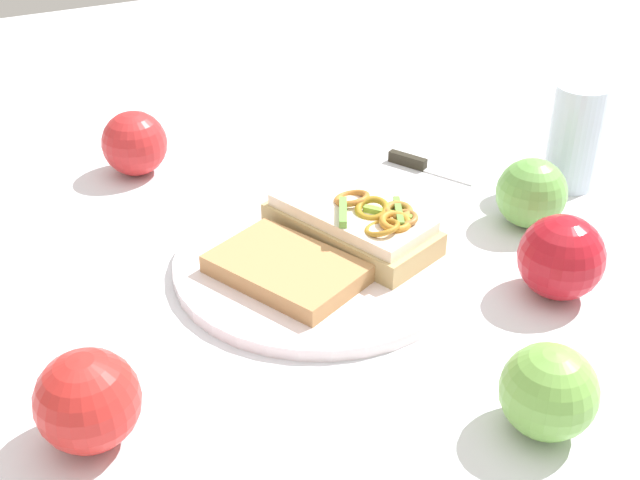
{
  "coord_description": "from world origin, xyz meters",
  "views": [
    {
      "loc": [
        -0.62,
        0.31,
        0.46
      ],
      "look_at": [
        0.0,
        0.0,
        0.03
      ],
      "focal_mm": 46.75,
      "sensor_mm": 36.0,
      "label": 1
    }
  ],
  "objects_px": {
    "apple_1": "(561,257)",
    "knife": "(418,164)",
    "plate": "(320,262)",
    "drinking_glass": "(575,137)",
    "apple_0": "(135,143)",
    "bread_slice_side": "(287,269)",
    "apple_4": "(549,392)",
    "apple_2": "(531,193)",
    "sandwich": "(354,223)",
    "apple_3": "(88,401)"
  },
  "relations": [
    {
      "from": "apple_1",
      "to": "knife",
      "type": "xyz_separation_m",
      "value": [
        0.28,
        -0.02,
        -0.03
      ]
    },
    {
      "from": "plate",
      "to": "apple_1",
      "type": "relative_size",
      "value": 3.58
    },
    {
      "from": "drinking_glass",
      "to": "knife",
      "type": "bearing_deg",
      "value": 50.01
    },
    {
      "from": "apple_0",
      "to": "bread_slice_side",
      "type": "bearing_deg",
      "value": -168.51
    },
    {
      "from": "apple_4",
      "to": "drinking_glass",
      "type": "xyz_separation_m",
      "value": [
        0.3,
        -0.29,
        0.02
      ]
    },
    {
      "from": "plate",
      "to": "bread_slice_side",
      "type": "bearing_deg",
      "value": 110.44
    },
    {
      "from": "apple_2",
      "to": "knife",
      "type": "xyz_separation_m",
      "value": [
        0.17,
        0.04,
        -0.03
      ]
    },
    {
      "from": "apple_2",
      "to": "apple_4",
      "type": "xyz_separation_m",
      "value": [
        -0.25,
        0.19,
        -0.0
      ]
    },
    {
      "from": "knife",
      "to": "apple_4",
      "type": "bearing_deg",
      "value": -48.02
    },
    {
      "from": "apple_2",
      "to": "drinking_glass",
      "type": "relative_size",
      "value": 0.61
    },
    {
      "from": "apple_4",
      "to": "sandwich",
      "type": "bearing_deg",
      "value": 1.76
    },
    {
      "from": "bread_slice_side",
      "to": "drinking_glass",
      "type": "height_order",
      "value": "drinking_glass"
    },
    {
      "from": "bread_slice_side",
      "to": "knife",
      "type": "distance_m",
      "value": 0.29
    },
    {
      "from": "bread_slice_side",
      "to": "drinking_glass",
      "type": "relative_size",
      "value": 1.14
    },
    {
      "from": "sandwich",
      "to": "knife",
      "type": "bearing_deg",
      "value": 108.3
    },
    {
      "from": "apple_3",
      "to": "apple_4",
      "type": "xyz_separation_m",
      "value": [
        -0.14,
        -0.31,
        -0.0
      ]
    },
    {
      "from": "sandwich",
      "to": "apple_4",
      "type": "height_order",
      "value": "apple_4"
    },
    {
      "from": "apple_0",
      "to": "drinking_glass",
      "type": "relative_size",
      "value": 0.63
    },
    {
      "from": "bread_slice_side",
      "to": "apple_3",
      "type": "height_order",
      "value": "apple_3"
    },
    {
      "from": "knife",
      "to": "apple_2",
      "type": "bearing_deg",
      "value": -16.11
    },
    {
      "from": "apple_4",
      "to": "bread_slice_side",
      "type": "bearing_deg",
      "value": 20.63
    },
    {
      "from": "apple_4",
      "to": "apple_0",
      "type": "bearing_deg",
      "value": 15.83
    },
    {
      "from": "apple_3",
      "to": "apple_0",
      "type": "bearing_deg",
      "value": -20.13
    },
    {
      "from": "bread_slice_side",
      "to": "apple_4",
      "type": "distance_m",
      "value": 0.28
    },
    {
      "from": "apple_4",
      "to": "apple_1",
      "type": "bearing_deg",
      "value": -43.01
    },
    {
      "from": "apple_3",
      "to": "knife",
      "type": "bearing_deg",
      "value": -59.19
    },
    {
      "from": "apple_3",
      "to": "apple_4",
      "type": "height_order",
      "value": "apple_3"
    },
    {
      "from": "apple_2",
      "to": "plate",
      "type": "bearing_deg",
      "value": 84.42
    },
    {
      "from": "plate",
      "to": "sandwich",
      "type": "bearing_deg",
      "value": -72.78
    },
    {
      "from": "apple_0",
      "to": "apple_4",
      "type": "relative_size",
      "value": 1.04
    },
    {
      "from": "apple_1",
      "to": "drinking_glass",
      "type": "relative_size",
      "value": 0.66
    },
    {
      "from": "apple_2",
      "to": "apple_3",
      "type": "bearing_deg",
      "value": 102.51
    },
    {
      "from": "sandwich",
      "to": "drinking_glass",
      "type": "relative_size",
      "value": 1.59
    },
    {
      "from": "sandwich",
      "to": "apple_2",
      "type": "distance_m",
      "value": 0.2
    },
    {
      "from": "knife",
      "to": "drinking_glass",
      "type": "bearing_deg",
      "value": 21.79
    },
    {
      "from": "sandwich",
      "to": "knife",
      "type": "height_order",
      "value": "sandwich"
    },
    {
      "from": "drinking_glass",
      "to": "apple_1",
      "type": "bearing_deg",
      "value": 136.62
    },
    {
      "from": "apple_2",
      "to": "apple_3",
      "type": "distance_m",
      "value": 0.51
    },
    {
      "from": "drinking_glass",
      "to": "knife",
      "type": "height_order",
      "value": "drinking_glass"
    },
    {
      "from": "apple_2",
      "to": "apple_0",
      "type": "bearing_deg",
      "value": 48.25
    },
    {
      "from": "apple_1",
      "to": "apple_2",
      "type": "relative_size",
      "value": 1.08
    },
    {
      "from": "apple_1",
      "to": "apple_0",
      "type": "bearing_deg",
      "value": 34.07
    },
    {
      "from": "bread_slice_side",
      "to": "apple_3",
      "type": "relative_size",
      "value": 1.78
    },
    {
      "from": "apple_0",
      "to": "drinking_glass",
      "type": "height_order",
      "value": "drinking_glass"
    },
    {
      "from": "plate",
      "to": "apple_3",
      "type": "distance_m",
      "value": 0.29
    },
    {
      "from": "sandwich",
      "to": "apple_4",
      "type": "bearing_deg",
      "value": -18.68
    },
    {
      "from": "bread_slice_side",
      "to": "apple_4",
      "type": "relative_size",
      "value": 1.88
    },
    {
      "from": "sandwich",
      "to": "apple_0",
      "type": "distance_m",
      "value": 0.31
    },
    {
      "from": "apple_4",
      "to": "apple_3",
      "type": "bearing_deg",
      "value": 65.52
    },
    {
      "from": "apple_2",
      "to": "drinking_glass",
      "type": "height_order",
      "value": "drinking_glass"
    }
  ]
}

